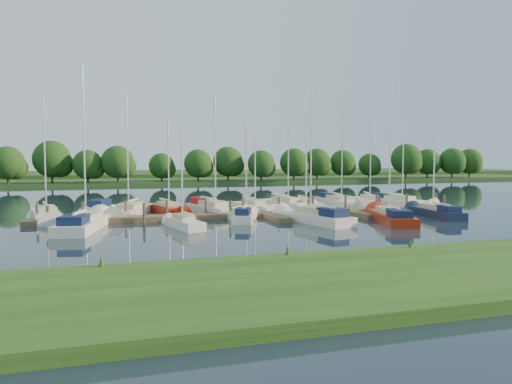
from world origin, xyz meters
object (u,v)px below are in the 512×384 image
object	(u,v)px
motorboat	(99,210)
dock	(268,215)
sailboat_n_5	(254,208)
sailboat_n_0	(46,217)
sailboat_s_2	(246,216)

from	to	relation	value
motorboat	dock	bearing A→B (deg)	172.92
sailboat_n_5	dock	bearing A→B (deg)	75.04
sailboat_n_0	sailboat_s_2	size ratio (longest dim) A/B	1.25
dock	sailboat_n_0	size ratio (longest dim) A/B	3.66
sailboat_n_5	sailboat_s_2	xyz separation A→B (m)	(-2.84, -6.81, 0.05)
dock	sailboat_n_5	xyz separation A→B (m)	(0.29, 5.23, 0.08)
sailboat_n_0	sailboat_s_2	bearing A→B (deg)	152.00
sailboat_n_5	sailboat_s_2	size ratio (longest dim) A/B	1.08
sailboat_n_0	sailboat_n_5	world-z (taller)	sailboat_n_0
motorboat	sailboat_n_5	size ratio (longest dim) A/B	0.63
sailboat_s_2	sailboat_n_0	bearing A→B (deg)	-174.91
motorboat	sailboat_s_2	bearing A→B (deg)	162.92
sailboat_s_2	dock	bearing A→B (deg)	55.06
sailboat_n_5	sailboat_n_0	bearing A→B (deg)	-7.00
sailboat_s_2	motorboat	bearing A→B (deg)	165.69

